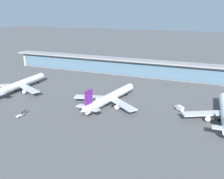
{
  "coord_description": "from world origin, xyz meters",
  "views": [
    {
      "loc": [
        55.71,
        -126.87,
        57.63
      ],
      "look_at": [
        0.0,
        14.07,
        7.28
      ],
      "focal_mm": 38.61,
      "sensor_mm": 36.0,
      "label": 1
    }
  ],
  "objects_px": {
    "airliner_centre_stand": "(110,98)",
    "service_truck_mid_apron_white": "(21,115)",
    "service_truck_under_wing_grey": "(179,108)",
    "service_truck_near_nose_red": "(84,112)",
    "safety_cone_alpha": "(12,100)",
    "airliner_left_stand": "(19,85)"
  },
  "relations": [
    {
      "from": "service_truck_under_wing_grey",
      "to": "airliner_left_stand",
      "type": "bearing_deg",
      "value": -176.94
    },
    {
      "from": "service_truck_under_wing_grey",
      "to": "service_truck_mid_apron_white",
      "type": "height_order",
      "value": "service_truck_under_wing_grey"
    },
    {
      "from": "airliner_left_stand",
      "to": "airliner_centre_stand",
      "type": "relative_size",
      "value": 1.0
    },
    {
      "from": "service_truck_near_nose_red",
      "to": "service_truck_mid_apron_white",
      "type": "height_order",
      "value": "service_truck_mid_apron_white"
    },
    {
      "from": "airliner_left_stand",
      "to": "service_truck_under_wing_grey",
      "type": "distance_m",
      "value": 115.13
    },
    {
      "from": "airliner_left_stand",
      "to": "safety_cone_alpha",
      "type": "xyz_separation_m",
      "value": [
        9.1,
        -18.07,
        -4.67
      ]
    },
    {
      "from": "safety_cone_alpha",
      "to": "service_truck_under_wing_grey",
      "type": "bearing_deg",
      "value": 12.89
    },
    {
      "from": "service_truck_mid_apron_white",
      "to": "service_truck_under_wing_grey",
      "type": "bearing_deg",
      "value": 26.8
    },
    {
      "from": "airliner_left_stand",
      "to": "service_truck_under_wing_grey",
      "type": "height_order",
      "value": "airliner_left_stand"
    },
    {
      "from": "airliner_centre_stand",
      "to": "service_truck_mid_apron_white",
      "type": "relative_size",
      "value": 8.53
    },
    {
      "from": "airliner_centre_stand",
      "to": "service_truck_near_nose_red",
      "type": "relative_size",
      "value": 18.27
    },
    {
      "from": "service_truck_near_nose_red",
      "to": "service_truck_under_wing_grey",
      "type": "bearing_deg",
      "value": 25.26
    },
    {
      "from": "airliner_centre_stand",
      "to": "service_truck_mid_apron_white",
      "type": "height_order",
      "value": "airliner_centre_stand"
    },
    {
      "from": "airliner_left_stand",
      "to": "service_truck_near_nose_red",
      "type": "relative_size",
      "value": 18.34
    },
    {
      "from": "airliner_left_stand",
      "to": "airliner_centre_stand",
      "type": "xyz_separation_m",
      "value": [
        72.77,
        -1.13,
        0.0
      ]
    },
    {
      "from": "service_truck_near_nose_red",
      "to": "service_truck_under_wing_grey",
      "type": "height_order",
      "value": "service_truck_under_wing_grey"
    },
    {
      "from": "airliner_centre_stand",
      "to": "service_truck_under_wing_grey",
      "type": "bearing_deg",
      "value": 9.79
    },
    {
      "from": "service_truck_near_nose_red",
      "to": "safety_cone_alpha",
      "type": "bearing_deg",
      "value": 179.87
    },
    {
      "from": "service_truck_near_nose_red",
      "to": "safety_cone_alpha",
      "type": "xyz_separation_m",
      "value": [
        -54.25,
        0.12,
        -0.56
      ]
    },
    {
      "from": "service_truck_near_nose_red",
      "to": "safety_cone_alpha",
      "type": "distance_m",
      "value": 54.26
    },
    {
      "from": "airliner_left_stand",
      "to": "airliner_centre_stand",
      "type": "distance_m",
      "value": 72.77
    },
    {
      "from": "service_truck_under_wing_grey",
      "to": "service_truck_mid_apron_white",
      "type": "relative_size",
      "value": 1.0
    }
  ]
}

